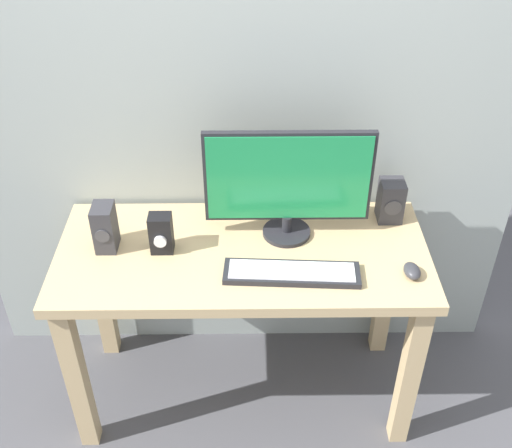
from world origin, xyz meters
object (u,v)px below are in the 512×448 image
at_px(keyboard_primary, 292,273).
at_px(speaker_right, 391,201).
at_px(mouse, 412,271).
at_px(monitor, 288,182).
at_px(speaker_left, 105,227).
at_px(audio_controller, 161,234).
at_px(desk, 243,277).

xyz_separation_m(keyboard_primary, speaker_right, (0.39, 0.33, 0.07)).
xyz_separation_m(keyboard_primary, mouse, (0.42, -0.00, 0.01)).
relative_size(mouse, speaker_right, 0.52).
xyz_separation_m(monitor, mouse, (0.42, -0.25, -0.21)).
distance_m(speaker_right, speaker_left, 1.07).
bearing_deg(mouse, monitor, 143.42).
relative_size(keyboard_primary, speaker_right, 2.87).
xyz_separation_m(mouse, audio_controller, (-0.88, 0.15, 0.06)).
bearing_deg(audio_controller, mouse, -9.63).
xyz_separation_m(desk, audio_controller, (-0.29, 0.01, 0.21)).
bearing_deg(mouse, audio_controller, 164.41).
bearing_deg(keyboard_primary, desk, 140.85).
xyz_separation_m(monitor, audio_controller, (-0.45, -0.10, -0.15)).
height_order(monitor, audio_controller, monitor).
height_order(mouse, speaker_right, speaker_right).
xyz_separation_m(keyboard_primary, speaker_left, (-0.66, 0.17, 0.08)).
xyz_separation_m(monitor, keyboard_primary, (0.01, -0.25, -0.21)).
bearing_deg(speaker_left, keyboard_primary, -14.03).
xyz_separation_m(speaker_right, audio_controller, (-0.86, -0.19, -0.01)).
distance_m(desk, monitor, 0.41).
height_order(desk, keyboard_primary, keyboard_primary).
relative_size(keyboard_primary, speaker_left, 2.66).
bearing_deg(monitor, speaker_right, 12.11).
distance_m(desk, speaker_left, 0.54).
bearing_deg(keyboard_primary, mouse, -0.44).
bearing_deg(audio_controller, speaker_left, 174.29).
relative_size(desk, mouse, 15.84).
relative_size(desk, audio_controller, 8.92).
bearing_deg(speaker_left, speaker_right, 8.93).
height_order(desk, speaker_left, speaker_left).
height_order(monitor, speaker_left, monitor).
xyz_separation_m(desk, mouse, (0.59, -0.14, 0.15)).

